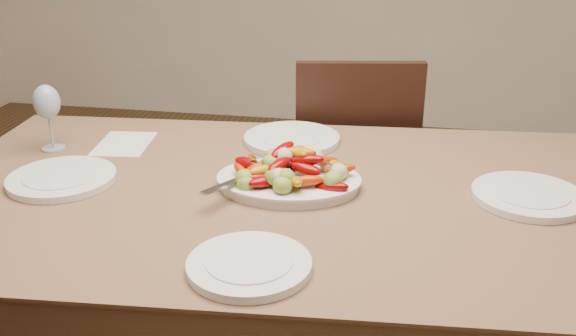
% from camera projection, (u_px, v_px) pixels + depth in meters
% --- Properties ---
extents(dining_table, '(1.91, 1.18, 0.76)m').
position_uv_depth(dining_table, '(288.00, 317.00, 1.75)').
color(dining_table, brown).
rests_on(dining_table, ground).
extents(chair_far, '(0.49, 0.49, 0.95)m').
position_uv_depth(chair_far, '(351.00, 175.00, 2.41)').
color(chair_far, black).
rests_on(chair_far, ground).
extents(serving_platter, '(0.37, 0.29, 0.02)m').
position_uv_depth(serving_platter, '(289.00, 183.00, 1.62)').
color(serving_platter, white).
rests_on(serving_platter, dining_table).
extents(roasted_vegetables, '(0.30, 0.22, 0.09)m').
position_uv_depth(roasted_vegetables, '(289.00, 162.00, 1.59)').
color(roasted_vegetables, '#770203').
rests_on(roasted_vegetables, serving_platter).
extents(serving_spoon, '(0.28, 0.16, 0.03)m').
position_uv_depth(serving_spoon, '(261.00, 174.00, 1.57)').
color(serving_spoon, '#9EA0A8').
rests_on(serving_spoon, serving_platter).
extents(plate_left, '(0.27, 0.27, 0.02)m').
position_uv_depth(plate_left, '(62.00, 179.00, 1.65)').
color(plate_left, white).
rests_on(plate_left, dining_table).
extents(plate_right, '(0.27, 0.27, 0.02)m').
position_uv_depth(plate_right, '(529.00, 196.00, 1.55)').
color(plate_right, white).
rests_on(plate_right, dining_table).
extents(plate_far, '(0.29, 0.29, 0.02)m').
position_uv_depth(plate_far, '(292.00, 139.00, 1.92)').
color(plate_far, white).
rests_on(plate_far, dining_table).
extents(plate_near, '(0.25, 0.25, 0.02)m').
position_uv_depth(plate_near, '(249.00, 266.00, 1.26)').
color(plate_near, white).
rests_on(plate_near, dining_table).
extents(wine_glass, '(0.08, 0.08, 0.20)m').
position_uv_depth(wine_glass, '(49.00, 116.00, 1.83)').
color(wine_glass, '#8C99A5').
rests_on(wine_glass, dining_table).
extents(menu_card, '(0.17, 0.23, 0.00)m').
position_uv_depth(menu_card, '(124.00, 144.00, 1.91)').
color(menu_card, silver).
rests_on(menu_card, dining_table).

